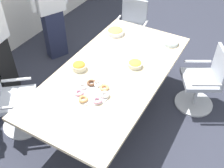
% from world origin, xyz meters
% --- Properties ---
extents(ground_plane, '(10.00, 10.00, 0.01)m').
position_xyz_m(ground_plane, '(0.00, 0.00, -0.01)').
color(ground_plane, '#2D303D').
extents(conference_table, '(2.40, 1.20, 0.75)m').
position_xyz_m(conference_table, '(0.00, 0.00, 0.63)').
color(conference_table, '#CCB793').
rests_on(conference_table, ground).
extents(office_chair_0, '(0.61, 0.61, 0.91)m').
position_xyz_m(office_chair_0, '(1.52, 0.48, 0.41)').
color(office_chair_0, silver).
rests_on(office_chair_0, ground).
extents(office_chair_1, '(0.76, 0.76, 0.91)m').
position_xyz_m(office_chair_1, '(-0.78, 0.98, 0.41)').
color(office_chair_1, silver).
rests_on(office_chair_1, ground).
extents(office_chair_3, '(0.73, 0.73, 0.91)m').
position_xyz_m(office_chair_3, '(0.78, -0.98, 0.41)').
color(office_chair_3, silver).
rests_on(office_chair_3, ground).
extents(person_standing_2, '(0.59, 0.39, 1.75)m').
position_xyz_m(person_standing_2, '(0.77, 1.55, 0.92)').
color(person_standing_2, '#232842').
rests_on(person_standing_2, ground).
extents(snack_bowl_chips_yellow, '(0.18, 0.18, 0.08)m').
position_xyz_m(snack_bowl_chips_yellow, '(0.23, -0.20, 0.79)').
color(snack_bowl_chips_yellow, beige).
rests_on(snack_bowl_chips_yellow, conference_table).
extents(snack_bowl_chips_orange, '(0.17, 0.17, 0.10)m').
position_xyz_m(snack_bowl_chips_orange, '(-0.15, 0.37, 0.80)').
color(snack_bowl_chips_orange, beige).
rests_on(snack_bowl_chips_orange, conference_table).
extents(snack_bowl_cookies, '(0.25, 0.25, 0.08)m').
position_xyz_m(snack_bowl_cookies, '(0.80, 0.39, 0.79)').
color(snack_bowl_cookies, white).
rests_on(snack_bowl_cookies, conference_table).
extents(donut_platter, '(0.40, 0.40, 0.04)m').
position_xyz_m(donut_platter, '(-0.43, 0.00, 0.77)').
color(donut_platter, white).
rests_on(donut_platter, conference_table).
extents(plate_stack, '(0.23, 0.23, 0.05)m').
position_xyz_m(plate_stack, '(0.94, -0.39, 0.77)').
color(plate_stack, white).
rests_on(plate_stack, conference_table).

